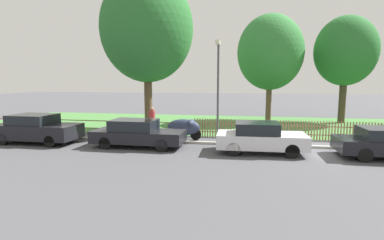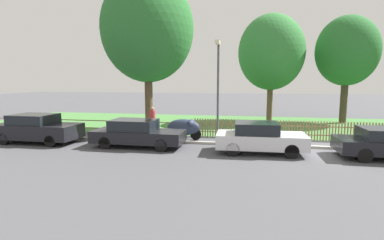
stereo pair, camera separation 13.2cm
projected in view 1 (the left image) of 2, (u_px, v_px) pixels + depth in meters
The scene contains 13 objects.
ground_plane at pixel (309, 148), 13.85m from camera, with size 120.00×120.00×0.00m, color #4C4C51.
kerb_stone at pixel (308, 147), 13.94m from camera, with size 43.89×0.20×0.12m, color #B2ADA3.
grass_strip at pixel (288, 126), 20.81m from camera, with size 43.89×10.17×0.01m, color #477F3D.
park_fence at pixel (301, 130), 15.80m from camera, with size 43.89×0.05×1.02m.
parked_car_silver_hatchback at pixel (37, 129), 15.02m from camera, with size 4.18×1.85×1.44m.
parked_car_black_saloon at pixel (137, 133), 14.08m from camera, with size 4.32×1.68×1.30m.
parked_car_navy_estate at pixel (260, 137), 12.95m from camera, with size 3.84×1.88×1.33m.
covered_motorcycle at pixel (184, 127), 15.88m from camera, with size 1.92×0.78×1.09m.
tree_nearest_kerb at pixel (147, 29), 17.93m from camera, with size 5.55×5.55×9.39m.
tree_behind_motorcycle at pixel (270, 52), 22.47m from camera, with size 4.91×4.91×8.05m.
tree_mid_park at pixel (345, 51), 21.56m from camera, with size 4.34×4.34×7.74m.
pedestrian_near_fence at pixel (152, 120), 16.72m from camera, with size 0.47×0.47×1.66m.
street_lamp at pixel (218, 79), 14.84m from camera, with size 0.20×0.79×5.02m.
Camera 1 is at (-2.88, -14.31, 3.12)m, focal length 28.00 mm.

